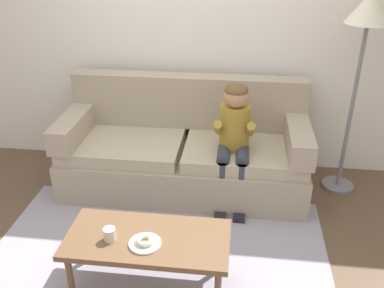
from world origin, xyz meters
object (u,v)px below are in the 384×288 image
at_px(mug, 110,234).
at_px(floor_lamp, 367,26).
at_px(person_child, 234,134).
at_px(toy_controller, 102,228).
at_px(coffee_table, 148,242).
at_px(couch, 185,152).
at_px(donut, 144,240).

relative_size(mug, floor_lamp, 0.05).
height_order(person_child, floor_lamp, floor_lamp).
bearing_deg(toy_controller, person_child, 13.81).
bearing_deg(person_child, floor_lamp, 18.55).
bearing_deg(mug, coffee_table, 13.75).
distance_m(couch, mug, 1.43).
distance_m(donut, floor_lamp, 2.44).
bearing_deg(mug, person_child, 57.30).
distance_m(couch, toy_controller, 1.05).
distance_m(coffee_table, person_child, 1.27).
distance_m(donut, toy_controller, 0.91).
height_order(coffee_table, floor_lamp, floor_lamp).
height_order(couch, donut, couch).
xyz_separation_m(coffee_table, toy_controller, (-0.52, 0.54, -0.35)).
bearing_deg(person_child, mug, -122.70).
relative_size(coffee_table, floor_lamp, 0.60).
xyz_separation_m(donut, floor_lamp, (1.55, 1.54, 1.08)).
xyz_separation_m(coffee_table, floor_lamp, (1.54, 1.47, 1.15)).
relative_size(couch, donut, 18.66).
height_order(donut, floor_lamp, floor_lamp).
relative_size(person_child, toy_controller, 4.87).
height_order(couch, toy_controller, couch).
bearing_deg(person_child, toy_controller, -150.73).
height_order(coffee_table, donut, donut).
relative_size(mug, toy_controller, 0.40).
xyz_separation_m(mug, floor_lamp, (1.78, 1.53, 1.06)).
height_order(couch, floor_lamp, floor_lamp).
bearing_deg(toy_controller, coffee_table, -61.25).
height_order(person_child, donut, person_child).
height_order(person_child, toy_controller, person_child).
relative_size(coffee_table, toy_controller, 4.82).
relative_size(donut, floor_lamp, 0.07).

